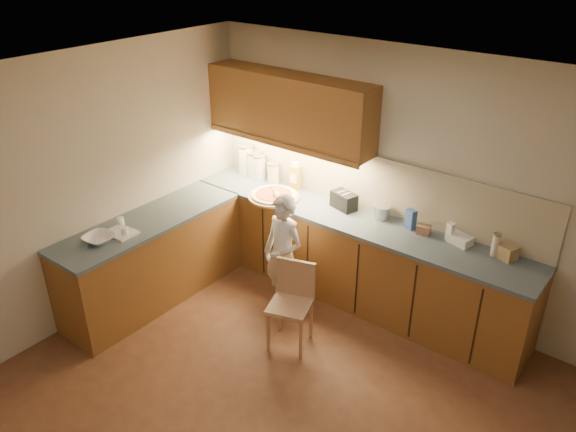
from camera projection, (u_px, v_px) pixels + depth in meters
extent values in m
plane|color=brown|center=(275.00, 402.00, 4.65)|extent=(4.50, 4.50, 0.00)
cube|color=beige|center=(403.00, 182.00, 5.45)|extent=(4.50, 0.04, 2.60)
cube|color=beige|center=(89.00, 190.00, 5.28)|extent=(0.04, 4.00, 2.60)
cube|color=white|center=(270.00, 92.00, 3.46)|extent=(4.50, 4.00, 0.04)
cube|color=brown|center=(350.00, 258.00, 5.84)|extent=(3.75, 0.60, 0.88)
cube|color=brown|center=(153.00, 261.00, 5.79)|extent=(0.60, 2.00, 0.88)
cube|color=#445661|center=(352.00, 219.00, 5.63)|extent=(3.77, 0.62, 0.04)
cube|color=#445661|center=(148.00, 221.00, 5.58)|extent=(0.62, 2.02, 0.04)
cube|color=black|center=(223.00, 226.00, 6.47)|extent=(0.02, 0.01, 0.80)
cube|color=black|center=(263.00, 242.00, 6.14)|extent=(0.02, 0.01, 0.80)
cube|color=black|center=(307.00, 260.00, 5.81)|extent=(0.02, 0.01, 0.80)
cube|color=black|center=(357.00, 280.00, 5.48)|extent=(0.02, 0.01, 0.80)
cube|color=black|center=(413.00, 302.00, 5.15)|extent=(0.02, 0.01, 0.80)
cube|color=black|center=(476.00, 328.00, 4.82)|extent=(0.02, 0.01, 0.80)
cube|color=#BAAF90|center=(369.00, 182.00, 5.69)|extent=(3.75, 0.02, 0.58)
cube|color=brown|center=(289.00, 108.00, 5.78)|extent=(1.95, 0.35, 0.70)
cube|color=brown|center=(279.00, 145.00, 5.81)|extent=(1.95, 0.02, 0.06)
cylinder|color=tan|center=(274.00, 197.00, 6.02)|extent=(0.56, 0.56, 0.02)
cylinder|color=beige|center=(274.00, 195.00, 6.01)|extent=(0.49, 0.49, 0.02)
cylinder|color=#BB3B18|center=(274.00, 194.00, 6.00)|extent=(0.39, 0.39, 0.01)
sphere|color=white|center=(276.00, 195.00, 5.93)|extent=(0.07, 0.07, 0.07)
cylinder|color=white|center=(275.00, 195.00, 5.84)|extent=(0.09, 0.11, 0.22)
imported|color=silver|center=(283.00, 255.00, 5.51)|extent=(0.49, 0.35, 1.27)
cylinder|color=tan|center=(268.00, 332.00, 5.13)|extent=(0.03, 0.03, 0.42)
cylinder|color=tan|center=(301.00, 340.00, 5.04)|extent=(0.03, 0.03, 0.42)
cylinder|color=tan|center=(280.00, 313.00, 5.39)|extent=(0.03, 0.03, 0.42)
cylinder|color=tan|center=(311.00, 319.00, 5.30)|extent=(0.03, 0.03, 0.42)
cube|color=tan|center=(290.00, 306.00, 5.11)|extent=(0.47, 0.47, 0.04)
cube|color=tan|center=(296.00, 277.00, 5.16)|extent=(0.36, 0.15, 0.37)
imported|color=white|center=(99.00, 239.00, 5.17)|extent=(0.31, 0.31, 0.07)
cylinder|color=white|center=(246.00, 160.00, 6.54)|extent=(0.17, 0.17, 0.33)
cylinder|color=gray|center=(245.00, 146.00, 6.46)|extent=(0.18, 0.18, 0.02)
cylinder|color=silver|center=(255.00, 165.00, 6.47)|extent=(0.16, 0.16, 0.29)
cylinder|color=gray|center=(255.00, 153.00, 6.40)|extent=(0.18, 0.18, 0.02)
cylinder|color=white|center=(259.00, 167.00, 6.43)|extent=(0.14, 0.14, 0.27)
cylinder|color=tan|center=(259.00, 156.00, 6.37)|extent=(0.15, 0.15, 0.02)
cylinder|color=silver|center=(273.00, 173.00, 6.35)|extent=(0.13, 0.13, 0.21)
cylinder|color=gray|center=(273.00, 164.00, 6.29)|extent=(0.14, 0.14, 0.02)
cube|color=#B19823|center=(295.00, 177.00, 6.18)|extent=(0.11, 0.08, 0.27)
cube|color=white|center=(295.00, 164.00, 6.11)|extent=(0.07, 0.05, 0.05)
cube|color=black|center=(344.00, 200.00, 5.76)|extent=(0.30, 0.22, 0.17)
cube|color=#A6A6AB|center=(342.00, 191.00, 5.75)|extent=(0.06, 0.12, 0.00)
cube|color=#A6A6AB|center=(346.00, 194.00, 5.70)|extent=(0.06, 0.12, 0.00)
cylinder|color=#B9BABF|center=(382.00, 212.00, 5.58)|extent=(0.16, 0.16, 0.12)
cylinder|color=#B9BABF|center=(382.00, 206.00, 5.55)|extent=(0.17, 0.17, 0.01)
cube|color=#3553A0|center=(411.00, 219.00, 5.37)|extent=(0.11, 0.10, 0.19)
cube|color=#A57958|center=(424.00, 230.00, 5.30)|extent=(0.14, 0.11, 0.09)
cube|color=white|center=(450.00, 232.00, 5.17)|extent=(0.07, 0.07, 0.18)
cube|color=white|center=(460.00, 240.00, 5.13)|extent=(0.23, 0.19, 0.08)
cylinder|color=white|center=(495.00, 245.00, 4.92)|extent=(0.07, 0.07, 0.21)
cylinder|color=gray|center=(498.00, 234.00, 4.87)|extent=(0.07, 0.07, 0.01)
cube|color=tan|center=(507.00, 252.00, 4.90)|extent=(0.20, 0.18, 0.13)
cube|color=silver|center=(121.00, 233.00, 5.31)|extent=(0.30, 0.24, 0.02)
cylinder|color=white|center=(121.00, 222.00, 5.45)|extent=(0.08, 0.08, 0.09)
cylinder|color=white|center=(125.00, 232.00, 5.26)|extent=(0.08, 0.08, 0.09)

